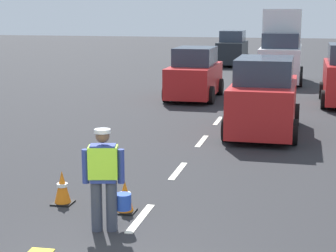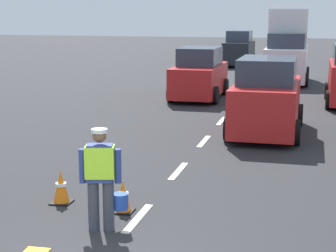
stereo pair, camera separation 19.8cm
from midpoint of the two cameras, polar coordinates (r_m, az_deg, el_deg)
ground_plane at (r=27.50m, az=7.67°, el=4.09°), size 96.00×96.00×0.00m
lane_center_line at (r=31.65m, az=8.45°, el=5.04°), size 0.14×46.40×0.01m
road_worker at (r=9.14m, az=-6.93°, el=-4.84°), size 0.72×0.49×1.67m
traffic_cone_near at (r=10.10m, az=-4.88°, el=-7.05°), size 0.36×0.36×0.57m
traffic_cone_far at (r=10.67m, az=-11.03°, el=-6.05°), size 0.36×0.36×0.63m
delivery_truck at (r=28.69m, az=11.03°, el=7.52°), size 2.16×4.60×3.54m
car_oncoming_second at (r=22.95m, az=2.43°, el=5.11°), size 1.94×3.98×2.04m
car_oncoming_third at (r=37.00m, az=6.28°, el=7.60°), size 1.89×3.87×2.22m
car_outgoing_ahead at (r=16.57m, az=9.21°, el=2.75°), size 2.00×4.23×2.18m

